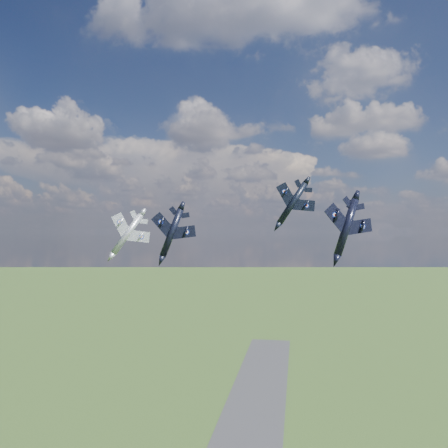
% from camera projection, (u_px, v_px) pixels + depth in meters
% --- Properties ---
extents(jet_lead_navy, '(12.52, 15.21, 6.06)m').
position_uv_depth(jet_lead_navy, '(172.00, 233.00, 84.88)').
color(jet_lead_navy, black).
extents(jet_right_navy, '(13.53, 15.15, 5.47)m').
position_uv_depth(jet_right_navy, '(346.00, 227.00, 66.54)').
color(jet_right_navy, black).
extents(jet_high_navy, '(11.55, 15.32, 8.17)m').
position_uv_depth(jet_high_navy, '(292.00, 203.00, 97.29)').
color(jet_high_navy, black).
extents(jet_left_silver, '(16.60, 19.05, 9.22)m').
position_uv_depth(jet_left_silver, '(127.00, 234.00, 107.09)').
color(jet_left_silver, '#9FA2A9').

